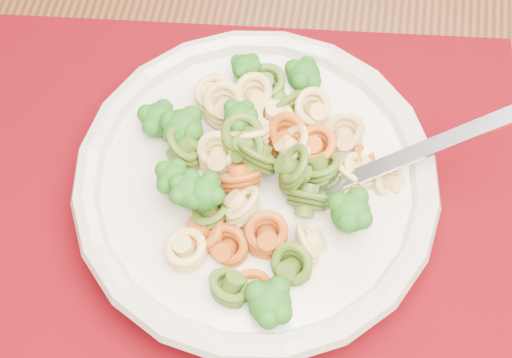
% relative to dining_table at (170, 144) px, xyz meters
% --- Properties ---
extents(dining_table, '(1.74, 1.40, 0.69)m').
position_rel_dining_table_xyz_m(dining_table, '(0.00, 0.00, 0.00)').
color(dining_table, brown).
rests_on(dining_table, ground).
extents(placemat, '(0.54, 0.49, 0.00)m').
position_rel_dining_table_xyz_m(placemat, '(0.10, -0.06, 0.08)').
color(placemat, '#530304').
rests_on(placemat, dining_table).
extents(pasta_bowl, '(0.26, 0.26, 0.05)m').
position_rel_dining_table_xyz_m(pasta_bowl, '(0.12, -0.05, 0.11)').
color(pasta_bowl, beige).
rests_on(pasta_bowl, placemat).
extents(pasta_broccoli_heap, '(0.22, 0.22, 0.06)m').
position_rel_dining_table_xyz_m(pasta_broccoli_heap, '(0.12, -0.05, 0.13)').
color(pasta_broccoli_heap, '#E4C270').
rests_on(pasta_broccoli_heap, pasta_bowl).
extents(fork, '(0.15, 0.14, 0.08)m').
position_rel_dining_table_xyz_m(fork, '(0.16, -0.04, 0.13)').
color(fork, silver).
rests_on(fork, pasta_bowl).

